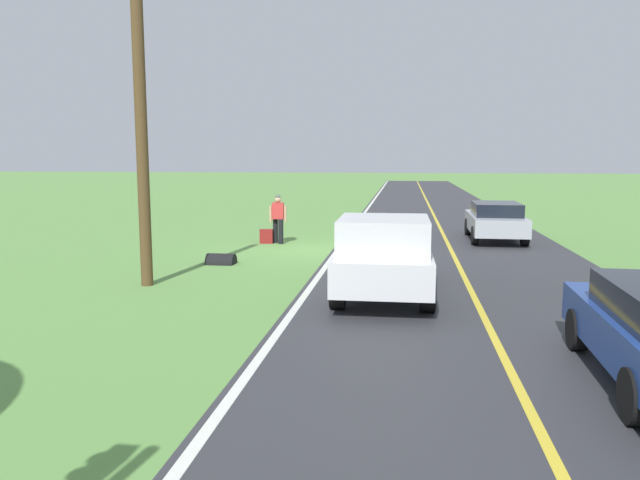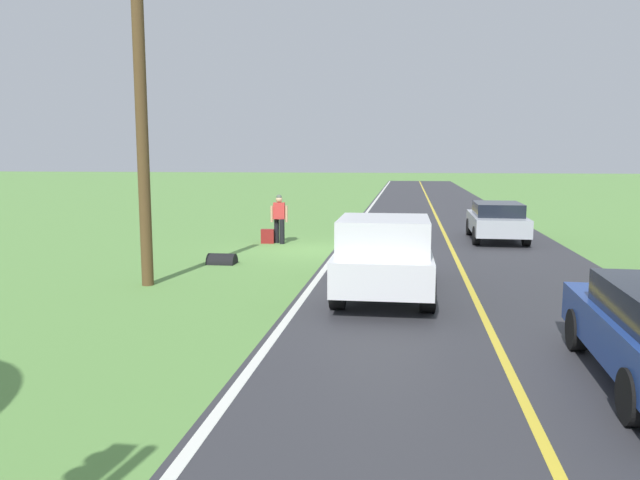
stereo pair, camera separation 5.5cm
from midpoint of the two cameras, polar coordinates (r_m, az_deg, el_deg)
The scene contains 10 objects.
ground_plane at distance 20.26m, azimuth -0.75°, elevation -0.96°, with size 200.00×200.00×0.00m, color #609347.
road_surface at distance 20.08m, azimuth 12.45°, elevation -1.21°, with size 7.83×120.00×0.00m, color #333338.
lane_edge_line at distance 20.14m, azimuth 1.79°, elevation -1.00°, with size 0.16×117.60×0.00m, color silver.
lane_centre_line at distance 20.08m, azimuth 12.45°, elevation -1.20°, with size 0.14×117.60×0.00m, color gold.
hitchhiker_walking at distance 21.83m, azimuth -3.75°, elevation 2.25°, with size 0.62×0.51×1.75m.
suitcase_carried at distance 21.88m, azimuth -4.85°, elevation 0.35°, with size 0.20×0.46×0.51m, color maroon.
pickup_truck_passing at distance 13.68m, azimuth 6.20°, elevation -1.13°, with size 2.12×5.41×1.82m.
sedan_near_oncoming at distance 23.49m, azimuth 16.24°, elevation 1.80°, with size 1.99×4.43×1.41m.
utility_pole_roadside at distance 15.04m, azimuth -16.17°, elevation 9.41°, with size 0.28×0.28×7.17m, color brown.
drainage_culvert at distance 17.92m, azimuth -9.05°, elevation -2.20°, with size 0.60×0.60×0.80m, color black.
Camera 2 is at (-3.12, 19.78, 3.07)m, focal length 34.27 mm.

